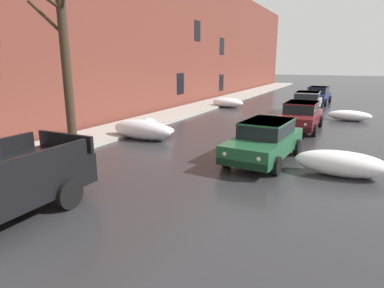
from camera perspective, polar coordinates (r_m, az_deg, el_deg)
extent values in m
cube|color=#A8A399|center=(19.03, -8.32, 3.71)|extent=(2.71, 80.00, 0.14)
cube|color=brown|center=(19.94, -13.52, 18.94)|extent=(0.60, 80.00, 10.53)
cube|color=black|center=(25.83, -2.06, 10.39)|extent=(0.08, 1.10, 1.60)
cube|color=black|center=(33.70, 5.07, 10.52)|extent=(0.08, 1.10, 1.60)
cube|color=black|center=(28.58, 0.91, 18.98)|extent=(0.08, 1.10, 1.60)
cube|color=black|center=(33.62, 5.17, 16.48)|extent=(0.08, 1.10, 1.60)
ellipsoid|color=white|center=(15.08, -8.60, 2.47)|extent=(3.00, 1.04, 0.89)
ellipsoid|color=white|center=(14.75, -5.77, 1.76)|extent=(0.73, 0.61, 0.61)
ellipsoid|color=white|center=(14.81, -6.91, 1.96)|extent=(0.85, 0.71, 0.71)
ellipsoid|color=white|center=(11.10, 24.34, -3.09)|extent=(2.72, 1.04, 0.78)
ellipsoid|color=white|center=(11.23, 28.03, -3.99)|extent=(0.63, 0.53, 0.53)
ellipsoid|color=white|center=(25.87, 6.20, 7.13)|extent=(2.43, 1.19, 0.73)
ellipsoid|color=white|center=(26.17, 4.83, 7.19)|extent=(0.82, 0.69, 0.69)
ellipsoid|color=white|center=(25.76, 6.50, 7.02)|extent=(0.80, 0.67, 0.67)
ellipsoid|color=white|center=(21.91, 25.56, 4.47)|extent=(2.44, 0.98, 0.62)
ellipsoid|color=white|center=(21.86, 25.16, 4.46)|extent=(0.71, 0.59, 0.59)
ellipsoid|color=white|center=(21.91, 26.80, 4.14)|extent=(0.57, 0.47, 0.47)
ellipsoid|color=white|center=(15.95, -6.49, 2.45)|extent=(2.04, 1.30, 0.50)
ellipsoid|color=white|center=(16.31, -7.45, 3.14)|extent=(0.91, 0.76, 0.76)
ellipsoid|color=white|center=(15.91, -6.38, 2.37)|extent=(0.56, 0.47, 0.47)
cylinder|color=#382B1E|center=(12.50, -21.02, 13.57)|extent=(0.32, 0.32, 7.03)
cylinder|color=#382B1E|center=(12.65, -23.93, 19.31)|extent=(0.90, 0.77, 1.10)
cube|color=black|center=(7.88, -24.18, -2.52)|extent=(0.11, 2.46, 0.44)
cube|color=black|center=(9.52, -21.07, 0.46)|extent=(1.90, 0.11, 0.44)
cylinder|color=black|center=(8.45, -20.54, -8.12)|extent=(0.22, 0.72, 0.72)
cylinder|color=black|center=(9.97, -28.70, -5.62)|extent=(0.22, 0.72, 0.72)
cube|color=#1E5633|center=(11.90, 12.39, -0.02)|extent=(1.97, 4.42, 0.60)
cube|color=black|center=(11.98, 12.86, 2.80)|extent=(1.59, 2.34, 0.52)
cube|color=#1E5633|center=(11.94, 12.92, 3.88)|extent=(1.62, 2.39, 0.06)
cube|color=black|center=(10.03, 8.54, -3.52)|extent=(1.64, 0.24, 0.22)
cube|color=black|center=(13.91, 15.09, 1.07)|extent=(1.64, 0.24, 0.22)
cylinder|color=black|center=(10.51, 14.42, -3.69)|extent=(0.22, 0.61, 0.60)
cylinder|color=black|center=(11.07, 5.93, -2.43)|extent=(0.22, 0.61, 0.60)
cylinder|color=black|center=(13.02, 17.74, -0.53)|extent=(0.22, 0.61, 0.60)
cylinder|color=black|center=(13.47, 10.68, 0.37)|extent=(0.22, 0.61, 0.60)
sphere|color=silver|center=(9.75, 11.48, -2.57)|extent=(0.14, 0.14, 0.14)
sphere|color=silver|center=(10.14, 5.70, -1.72)|extent=(0.14, 0.14, 0.14)
cube|color=maroon|center=(17.90, 18.21, 4.24)|extent=(1.74, 4.36, 0.60)
cube|color=black|center=(18.04, 18.45, 6.09)|extent=(1.49, 2.27, 0.52)
cube|color=maroon|center=(18.01, 18.51, 6.82)|extent=(1.53, 2.32, 0.06)
cube|color=black|center=(15.87, 16.97, 2.50)|extent=(1.69, 0.13, 0.22)
cube|color=black|center=(20.01, 19.12, 4.61)|extent=(1.69, 0.13, 0.22)
cylinder|color=black|center=(16.53, 20.41, 2.24)|extent=(0.18, 0.60, 0.60)
cylinder|color=black|center=(16.80, 14.45, 2.86)|extent=(0.18, 0.60, 0.60)
cylinder|color=black|center=(19.17, 21.36, 3.68)|extent=(0.18, 0.60, 0.60)
cylinder|color=black|center=(19.41, 16.19, 4.20)|extent=(0.18, 0.60, 0.60)
sphere|color=silver|center=(15.71, 19.02, 3.20)|extent=(0.14, 0.14, 0.14)
sphere|color=silver|center=(15.89, 15.03, 3.60)|extent=(0.14, 0.14, 0.14)
cube|color=#B7B7BC|center=(24.33, 19.20, 6.57)|extent=(1.90, 4.36, 0.60)
cube|color=black|center=(24.48, 19.36, 7.92)|extent=(1.59, 2.28, 0.52)
cube|color=#B7B7BC|center=(24.46, 19.40, 8.46)|extent=(1.62, 2.33, 0.06)
cube|color=#525254|center=(22.28, 18.61, 5.53)|extent=(1.73, 0.17, 0.22)
cube|color=#525254|center=(26.43, 19.64, 6.67)|extent=(1.73, 0.17, 0.22)
cylinder|color=black|center=(22.98, 21.04, 5.27)|extent=(0.20, 0.61, 0.60)
cylinder|color=black|center=(23.15, 16.58, 5.68)|extent=(0.20, 0.61, 0.60)
cylinder|color=black|center=(25.62, 21.46, 6.04)|extent=(0.20, 0.61, 0.60)
cylinder|color=black|center=(25.78, 17.45, 6.41)|extent=(0.20, 0.61, 0.60)
sphere|color=silver|center=(22.16, 20.13, 6.05)|extent=(0.14, 0.14, 0.14)
sphere|color=silver|center=(22.28, 17.18, 6.31)|extent=(0.14, 0.14, 0.14)
cube|color=navy|center=(29.77, 20.89, 7.65)|extent=(1.85, 4.20, 0.60)
cube|color=black|center=(29.93, 21.05, 8.75)|extent=(1.51, 2.21, 0.52)
cube|color=navy|center=(29.91, 21.09, 9.18)|extent=(1.55, 2.26, 0.06)
cube|color=black|center=(27.82, 20.20, 6.95)|extent=(1.60, 0.21, 0.22)
cube|color=black|center=(31.77, 21.44, 7.62)|extent=(1.60, 0.21, 0.22)
cylinder|color=black|center=(28.43, 22.09, 6.68)|extent=(0.21, 0.61, 0.60)
cylinder|color=black|center=(28.69, 18.79, 7.01)|extent=(0.21, 0.61, 0.60)
cylinder|color=black|center=(30.95, 22.75, 7.13)|extent=(0.21, 0.61, 0.60)
cylinder|color=black|center=(31.19, 19.70, 7.44)|extent=(0.21, 0.61, 0.60)
sphere|color=silver|center=(27.68, 21.32, 7.37)|extent=(0.14, 0.14, 0.14)
sphere|color=silver|center=(27.85, 19.16, 7.58)|extent=(0.14, 0.14, 0.14)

